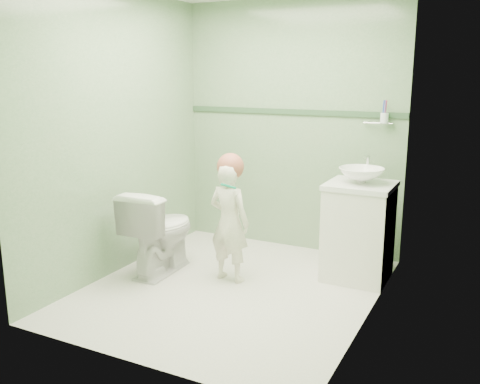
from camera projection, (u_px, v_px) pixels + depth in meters
The scene contains 12 objects.
ground at pixel (232, 289), 4.27m from camera, with size 2.50×2.50×0.00m, color beige.
room_shell at pixel (231, 142), 4.01m from camera, with size 2.50×2.54×2.40m.
trim_stripe at pixel (291, 112), 5.05m from camera, with size 2.20×0.02×0.05m, color #345436.
vanity at pixel (358, 233), 4.43m from camera, with size 0.52×0.50×0.80m, color white.
counter at pixel (361, 185), 4.33m from camera, with size 0.54×0.52×0.04m, color white.
basin at pixel (361, 175), 4.32m from camera, with size 0.37×0.37×0.13m, color white.
faucet at pixel (367, 162), 4.46m from camera, with size 0.03×0.13×0.18m.
cup_holder at pixel (384, 118), 4.61m from camera, with size 0.26×0.07×0.21m.
toilet at pixel (160, 230), 4.58m from camera, with size 0.42×0.74×0.75m, color white.
toddler at pixel (229, 223), 4.37m from camera, with size 0.37×0.24×1.00m, color beige.
hair_cap at pixel (230, 167), 4.28m from camera, with size 0.22×0.22×0.22m, color #A25641.
teal_toothbrush at pixel (228, 185), 4.15m from camera, with size 0.11×0.13×0.08m.
Camera 1 is at (1.86, -3.53, 1.73)m, focal length 39.37 mm.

